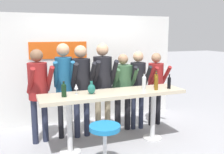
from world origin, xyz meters
The scene contains 18 objects.
ground_plane centered at (0.00, 0.00, 0.00)m, with size 40.00×40.00×0.00m, color #9E9EA3.
back_wall centered at (-0.01, 1.56, 1.20)m, with size 4.16×0.12×2.40m.
tasting_table centered at (0.00, 0.00, 0.84)m, with size 2.56×0.62×0.98m.
bar_stool centered at (-0.41, -0.66, 0.45)m, with size 0.48×0.48×0.66m.
person_far_left centered at (-1.21, 0.59, 1.07)m, with size 0.48×0.59×1.72m.
person_left centered at (-0.75, 0.64, 1.15)m, with size 0.42×0.56×1.81m.
person_center_left centered at (-0.43, 0.58, 1.11)m, with size 0.43×0.55×1.77m.
person_center centered at (-0.01, 0.56, 1.12)m, with size 0.45×0.57×1.80m.
person_center_right centered at (0.44, 0.62, 0.97)m, with size 0.51×0.58×1.58m.
person_right centered at (0.75, 0.56, 1.02)m, with size 0.42×0.53×1.63m.
person_far_right centered at (1.22, 0.63, 0.98)m, with size 0.39×0.49×1.58m.
wine_bottle_0 centered at (0.77, -0.12, 1.12)m, with size 0.07×0.07×0.31m.
wine_bottle_1 centered at (0.58, -0.02, 1.12)m, with size 0.08×0.08×0.30m.
wine_bottle_2 centered at (-0.87, -0.02, 1.10)m, with size 0.08×0.08×0.25m.
wine_bottle_3 centered at (1.05, -0.11, 1.11)m, with size 0.06×0.06×0.27m.
wine_bottle_4 centered at (0.87, 0.06, 1.13)m, with size 0.08×0.08×0.32m.
wine_glass_0 centered at (-0.65, 0.08, 1.11)m, with size 0.07×0.07×0.18m.
decorative_vase centered at (-0.40, 0.01, 1.07)m, with size 0.13×0.13×0.22m.
Camera 1 is at (-1.56, -3.93, 1.98)m, focal length 40.00 mm.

